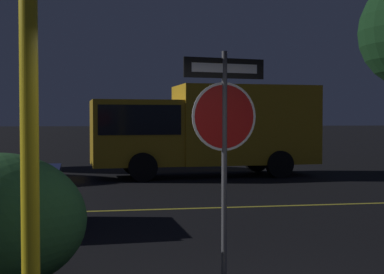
% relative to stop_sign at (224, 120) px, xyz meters
% --- Properties ---
extents(road_center_stripe, '(42.48, 0.12, 0.01)m').
position_rel_stop_sign_xyz_m(road_center_stripe, '(-0.27, 4.87, -1.80)').
color(road_center_stripe, gold).
rests_on(road_center_stripe, ground_plane).
extents(stop_sign, '(0.93, 0.18, 2.56)m').
position_rel_stop_sign_xyz_m(stop_sign, '(0.00, 0.00, 0.00)').
color(stop_sign, '#4C4C51').
rests_on(stop_sign, ground_plane).
extents(yellow_pole_left, '(0.14, 0.14, 3.54)m').
position_rel_stop_sign_xyz_m(yellow_pole_left, '(-1.86, -1.60, -0.03)').
color(yellow_pole_left, yellow).
rests_on(yellow_pole_left, ground_plane).
extents(delivery_truck, '(7.17, 2.66, 2.86)m').
position_rel_stop_sign_xyz_m(delivery_truck, '(1.83, 10.84, -0.24)').
color(delivery_truck, gold).
rests_on(delivery_truck, ground_plane).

